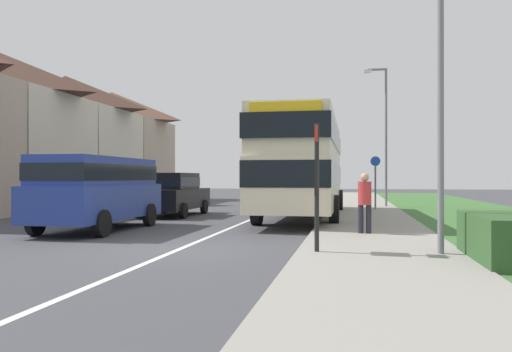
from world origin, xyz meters
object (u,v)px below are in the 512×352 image
object	(u,v)px
double_decker_bus	(304,162)
cycle_route_sign	(375,180)
parked_van_blue	(98,187)
street_lamp_near	(434,56)
pedestrian_at_stop	(365,200)
street_lamp_mid	(384,128)
parked_car_black	(172,192)
bus_stop_sign	(317,178)

from	to	relation	value
double_decker_bus	cycle_route_sign	world-z (taller)	double_decker_bus
parked_van_blue	street_lamp_near	bearing A→B (deg)	-23.42
pedestrian_at_stop	street_lamp_mid	bearing A→B (deg)	84.56
double_decker_bus	parked_car_black	size ratio (longest dim) A/B	2.54
double_decker_bus	street_lamp_mid	distance (m)	7.86
parked_van_blue	pedestrian_at_stop	distance (m)	7.66
pedestrian_at_stop	street_lamp_near	bearing A→B (deg)	-70.35
parked_car_black	cycle_route_sign	world-z (taller)	cycle_route_sign
pedestrian_at_stop	bus_stop_sign	bearing A→B (deg)	-105.70
cycle_route_sign	street_lamp_near	size ratio (longest dim) A/B	0.38
parked_car_black	bus_stop_sign	size ratio (longest dim) A/B	1.74
parked_car_black	street_lamp_near	world-z (taller)	street_lamp_near
street_lamp_near	street_lamp_mid	xyz separation A→B (m)	(0.03, 16.40, 0.20)
double_decker_bus	pedestrian_at_stop	bearing A→B (deg)	-70.97
bus_stop_sign	street_lamp_mid	distance (m)	16.88
pedestrian_at_stop	street_lamp_near	size ratio (longest dim) A/B	0.25
bus_stop_sign	parked_van_blue	bearing A→B (deg)	149.13
parked_car_black	street_lamp_near	bearing A→B (deg)	-48.41
parked_car_black	bus_stop_sign	distance (m)	11.88
parked_van_blue	pedestrian_at_stop	world-z (taller)	parked_van_blue
bus_stop_sign	cycle_route_sign	distance (m)	14.33
parked_van_blue	parked_car_black	bearing A→B (deg)	88.43
street_lamp_mid	double_decker_bus	bearing A→B (deg)	-116.23
pedestrian_at_stop	street_lamp_mid	size ratio (longest dim) A/B	0.24
parked_van_blue	bus_stop_sign	bearing A→B (deg)	-30.87
parked_van_blue	parked_car_black	size ratio (longest dim) A/B	1.13
double_decker_bus	bus_stop_sign	bearing A→B (deg)	-83.31
pedestrian_at_stop	parked_van_blue	bearing A→B (deg)	176.65
double_decker_bus	parked_car_black	xyz separation A→B (m)	(-5.35, 0.23, -1.19)
parked_van_blue	pedestrian_at_stop	size ratio (longest dim) A/B	3.08
bus_stop_sign	street_lamp_mid	bearing A→B (deg)	82.32
cycle_route_sign	street_lamp_mid	world-z (taller)	street_lamp_mid
street_lamp_near	street_lamp_mid	world-z (taller)	street_lamp_mid
street_lamp_mid	parked_car_black	bearing A→B (deg)	-142.83
parked_van_blue	street_lamp_mid	xyz separation A→B (m)	(8.88, 12.57, 2.78)
bus_stop_sign	cycle_route_sign	world-z (taller)	bus_stop_sign
cycle_route_sign	street_lamp_near	world-z (taller)	street_lamp_near
double_decker_bus	pedestrian_at_stop	size ratio (longest dim) A/B	6.89
parked_van_blue	bus_stop_sign	world-z (taller)	bus_stop_sign
bus_stop_sign	cycle_route_sign	size ratio (longest dim) A/B	1.03
cycle_route_sign	street_lamp_near	distance (m)	14.30
parked_car_black	bus_stop_sign	xyz separation A→B (m)	(6.49, -9.93, 0.59)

